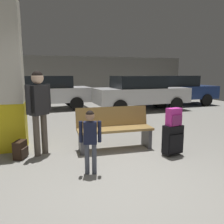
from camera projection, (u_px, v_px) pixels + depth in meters
name	position (u px, v px, depth m)	size (l,w,h in m)	color
ground_plane	(82.00, 126.00, 7.04)	(18.00, 18.00, 0.10)	gray
garage_back_wall	(62.00, 77.00, 15.18)	(18.00, 0.12, 2.80)	slate
structural_pillar	(8.00, 78.00, 4.54)	(0.57, 0.57, 3.05)	yellow
bench	(114.00, 128.00, 4.76)	(1.61, 0.56, 0.89)	#9E7A42
suitcase	(173.00, 139.00, 4.37)	(0.41, 0.29, 0.60)	black
backpack_bright	(174.00, 117.00, 4.29)	(0.31, 0.24, 0.34)	#D833A5
child	(90.00, 135.00, 3.49)	(0.34, 0.24, 1.04)	#4C5160
adult	(39.00, 104.00, 4.28)	(0.45, 0.40, 1.66)	brown
backpack_dark_floor	(21.00, 150.00, 4.22)	(0.27, 0.32, 0.34)	black
parked_car_side	(175.00, 89.00, 11.44)	(4.12, 1.84, 1.51)	navy
parked_car_far	(45.00, 92.00, 9.97)	(4.23, 2.06, 1.51)	silver
parked_car_near	(140.00, 92.00, 9.80)	(4.18, 1.96, 1.51)	silver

